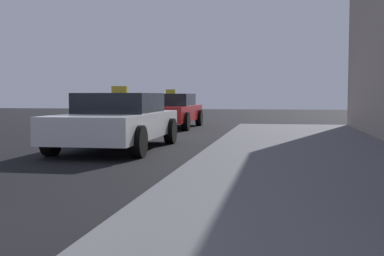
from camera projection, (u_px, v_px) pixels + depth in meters
The scene contains 2 objects.
car_white at pixel (118, 120), 11.53m from camera, with size 2.05×4.57×1.43m.
car_red at pixel (170, 110), 18.98m from camera, with size 1.98×4.52×1.43m.
Camera 1 is at (3.48, -2.92, 1.23)m, focal length 47.59 mm.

